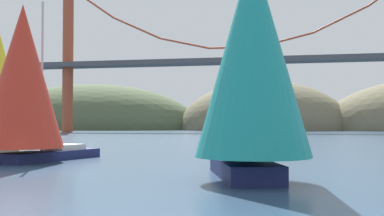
# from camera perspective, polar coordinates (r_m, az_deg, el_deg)

# --- Properties ---
(ground_plane) EXTENTS (360.00, 360.00, 0.00)m
(ground_plane) POSITION_cam_1_polar(r_m,az_deg,el_deg) (24.85, -20.20, -7.36)
(ground_plane) COLOR #2D4760
(headland_left) EXTENTS (78.04, 44.00, 31.54)m
(headland_left) POSITION_cam_1_polar(r_m,az_deg,el_deg) (170.23, -12.08, -2.52)
(headland_left) COLOR #4C5B3D
(headland_left) RESTS_ON ground_plane
(headland_center) EXTENTS (55.84, 44.00, 31.94)m
(headland_center) POSITION_cam_1_polar(r_m,az_deg,el_deg) (156.29, 8.55, -2.62)
(headland_center) COLOR #6B664C
(headland_center) RESTS_ON ground_plane
(suspension_bridge) EXTENTS (124.01, 6.00, 38.64)m
(suspension_bridge) POSITION_cam_1_polar(r_m,az_deg,el_deg) (117.86, 5.07, 6.01)
(suspension_bridge) COLOR #A34228
(suspension_bridge) RESTS_ON ground_plane
(sailboat_scarlet_sail) EXTENTS (6.24, 9.51, 10.38)m
(sailboat_scarlet_sail) POSITION_cam_1_polar(r_m,az_deg,el_deg) (31.41, -19.47, 3.17)
(sailboat_scarlet_sail) COLOR #191E4C
(sailboat_scarlet_sail) RESTS_ON ground_plane
(sailboat_teal_sail) EXTENTS (5.85, 8.77, 10.41)m
(sailboat_teal_sail) POSITION_cam_1_polar(r_m,az_deg,el_deg) (19.83, 7.20, 5.66)
(sailboat_teal_sail) COLOR #191E4C
(sailboat_teal_sail) RESTS_ON ground_plane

